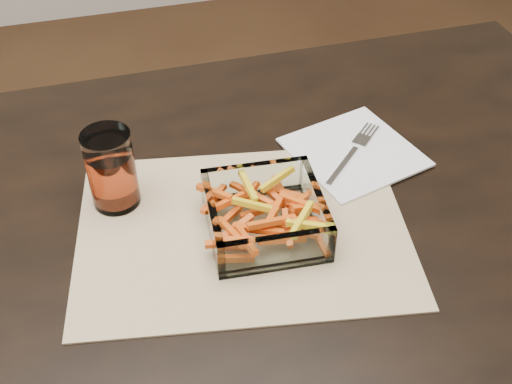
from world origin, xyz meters
TOP-DOWN VIEW (x-y plane):
  - dining_table at (0.00, 0.00)m, footprint 1.60×0.90m
  - placemat at (0.13, 0.00)m, footprint 0.50×0.40m
  - glass_bowl at (0.16, -0.01)m, footprint 0.16×0.16m
  - tumbler at (-0.02, 0.11)m, footprint 0.07×0.07m
  - napkin at (0.35, 0.12)m, footprint 0.22×0.22m
  - fork at (0.34, 0.12)m, footprint 0.13×0.13m

SIDE VIEW (x-z plane):
  - dining_table at x=0.00m, z-range 0.29..1.04m
  - placemat at x=0.13m, z-range 0.75..0.75m
  - napkin at x=0.35m, z-range 0.75..0.76m
  - fork at x=0.34m, z-range 0.76..0.76m
  - glass_bowl at x=0.16m, z-range 0.75..0.81m
  - tumbler at x=-0.02m, z-range 0.75..0.87m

